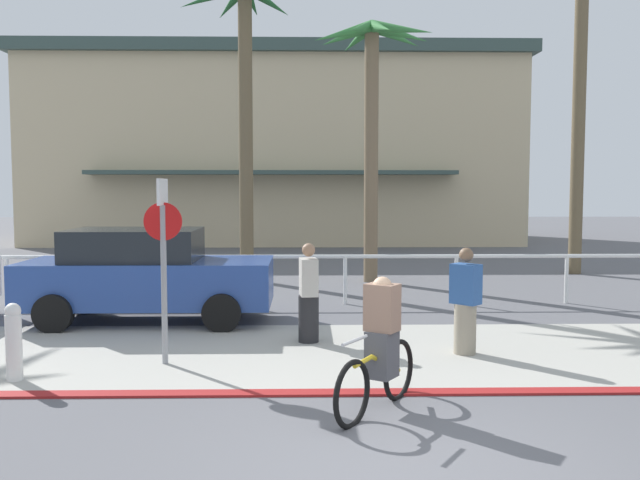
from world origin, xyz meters
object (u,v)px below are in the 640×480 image
object	(u,v)px
palm_tree_2	(373,80)
cyclist_yellow_0	(380,347)
palm_tree_1	(244,52)
pedestrian_2	(309,298)
car_blue_1	(146,275)
bollard_0	(14,341)
pedestrian_0	(465,306)
stop_sign_bike_lane	(163,244)
palm_tree_3	(580,31)

from	to	relation	value
palm_tree_2	cyclist_yellow_0	xyz separation A→B (m)	(-0.92, -10.25, -4.44)
palm_tree_1	pedestrian_2	xyz separation A→B (m)	(1.59, -7.34, -5.17)
car_blue_1	cyclist_yellow_0	bearing A→B (deg)	-53.60
bollard_0	pedestrian_2	xyz separation A→B (m)	(3.71, 2.07, 0.20)
palm_tree_2	car_blue_1	size ratio (longest dim) A/B	1.51
palm_tree_1	pedestrian_2	bearing A→B (deg)	-77.78
car_blue_1	pedestrian_0	xyz separation A→B (m)	(5.20, -2.55, -0.15)
palm_tree_2	car_blue_1	distance (m)	8.18
stop_sign_bike_lane	palm_tree_3	xyz separation A→B (m)	(9.52, 9.86, 5.04)
car_blue_1	pedestrian_0	world-z (taller)	car_blue_1
bollard_0	palm_tree_2	world-z (taller)	palm_tree_2
palm_tree_1	cyclist_yellow_0	world-z (taller)	palm_tree_1
palm_tree_1	palm_tree_2	xyz separation A→B (m)	(3.27, -0.36, -0.76)
palm_tree_1	pedestrian_2	size ratio (longest dim) A/B	4.88
bollard_0	palm_tree_2	bearing A→B (deg)	59.23
palm_tree_2	pedestrian_0	size ratio (longest dim) A/B	4.22
bollard_0	car_blue_1	distance (m)	3.91
palm_tree_2	cyclist_yellow_0	world-z (taller)	palm_tree_2
bollard_0	palm_tree_1	xyz separation A→B (m)	(2.12, 9.42, 5.38)
pedestrian_0	pedestrian_2	size ratio (longest dim) A/B	1.00
stop_sign_bike_lane	pedestrian_2	size ratio (longest dim) A/B	1.63
cyclist_yellow_0	car_blue_1	bearing A→B (deg)	126.40
stop_sign_bike_lane	palm_tree_2	size ratio (longest dim) A/B	0.39
bollard_0	palm_tree_3	world-z (taller)	palm_tree_3
stop_sign_bike_lane	palm_tree_1	bearing A→B (deg)	87.39
bollard_0	palm_tree_3	size ratio (longest dim) A/B	0.11
bollard_0	pedestrian_0	distance (m)	6.12
palm_tree_2	car_blue_1	world-z (taller)	palm_tree_2
palm_tree_3	pedestrian_0	distance (m)	12.32
palm_tree_3	palm_tree_2	bearing A→B (deg)	-164.89
palm_tree_1	palm_tree_3	size ratio (longest dim) A/B	0.82
palm_tree_1	bollard_0	bearing A→B (deg)	-102.71
cyclist_yellow_0	pedestrian_2	distance (m)	3.35
stop_sign_bike_lane	pedestrian_2	bearing A→B (deg)	33.05
palm_tree_2	pedestrian_2	distance (m)	8.43
pedestrian_0	pedestrian_2	bearing A→B (deg)	160.33
palm_tree_3	pedestrian_0	world-z (taller)	palm_tree_3
stop_sign_bike_lane	bollard_0	size ratio (longest dim) A/B	2.56
palm_tree_1	car_blue_1	distance (m)	7.64
pedestrian_0	palm_tree_3	bearing A→B (deg)	60.70
car_blue_1	pedestrian_2	xyz separation A→B (m)	(2.92, -1.74, -0.15)
pedestrian_0	bollard_0	bearing A→B (deg)	-168.11
pedestrian_2	palm_tree_1	bearing A→B (deg)	102.22
stop_sign_bike_lane	cyclist_yellow_0	size ratio (longest dim) A/B	1.64
palm_tree_3	cyclist_yellow_0	size ratio (longest dim) A/B	6.05
cyclist_yellow_0	palm_tree_2	bearing A→B (deg)	84.89
palm_tree_1	palm_tree_3	distance (m)	9.25
stop_sign_bike_lane	palm_tree_2	world-z (taller)	palm_tree_2
cyclist_yellow_0	pedestrian_0	xyz separation A→B (m)	(1.51, 2.45, 0.02)
palm_tree_1	car_blue_1	bearing A→B (deg)	-103.40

